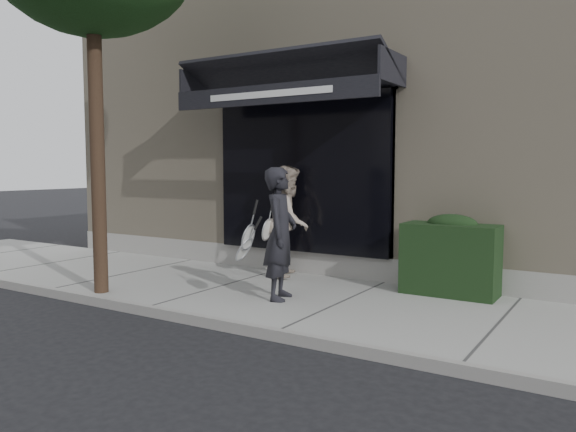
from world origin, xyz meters
The scene contains 7 objects.
ground centered at (0.00, 0.00, 0.00)m, with size 80.00×80.00×0.00m, color black.
sidewalk centered at (0.00, 0.00, 0.06)m, with size 20.00×3.00×0.12m, color #969691.
curb centered at (0.00, -1.55, 0.07)m, with size 20.00×0.10×0.14m, color gray.
building_facade centered at (-0.01, 4.96, 2.74)m, with size 14.30×8.04×5.64m.
hedge centered at (1.10, 1.25, 0.66)m, with size 1.30×0.70×1.14m.
pedestrian_front centered at (-0.79, -0.29, 1.02)m, with size 0.75×0.91×1.80m.
pedestrian_back centered at (-1.56, 1.18, 1.03)m, with size 0.96×1.07×1.82m.
Camera 1 is at (3.29, -6.62, 1.92)m, focal length 35.00 mm.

